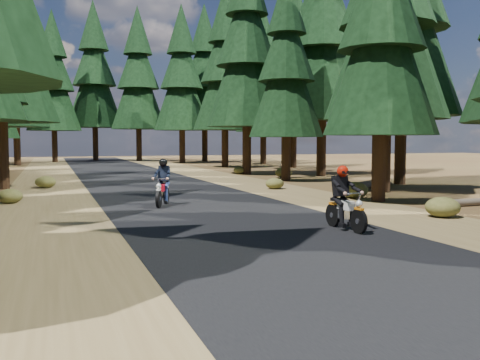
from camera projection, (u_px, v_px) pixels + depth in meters
name	position (u px, v px, depth m)	size (l,w,h in m)	color
ground	(262.00, 234.00, 11.94)	(120.00, 120.00, 0.00)	#4C311B
road	(202.00, 207.00, 16.64)	(6.00, 100.00, 0.01)	black
shoulder_l	(46.00, 214.00, 15.10)	(3.20, 100.00, 0.01)	brown
shoulder_r	(333.00, 202.00, 18.18)	(3.20, 100.00, 0.01)	brown
pine_forest	(127.00, 40.00, 31.12)	(34.59, 55.08, 16.32)	black
log_near	(366.00, 185.00, 23.23)	(0.32, 0.32, 4.88)	#4C4233
understory_shrubs	(208.00, 191.00, 19.33)	(16.04, 31.07, 0.59)	#474C1E
rider_lead	(346.00, 209.00, 12.35)	(0.56, 1.69, 1.49)	silver
rider_follow	(163.00, 190.00, 16.90)	(1.14, 1.74, 1.50)	#9D0A16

